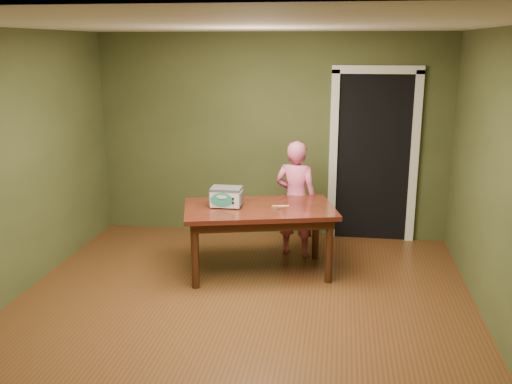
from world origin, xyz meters
TOP-DOWN VIEW (x-y plane):
  - floor at (0.00, 0.00)m, footprint 5.00×5.00m
  - room_shell at (0.00, 0.00)m, footprint 4.52×5.02m
  - doorway at (1.30, 2.78)m, footprint 1.10×0.66m
  - dining_table at (0.05, 1.13)m, footprint 1.77×1.27m
  - toy_oven at (-0.31, 1.10)m, footprint 0.35×0.24m
  - baking_pan at (0.23, 1.08)m, footprint 0.10×0.10m
  - spatula at (0.27, 1.19)m, footprint 0.18×0.07m
  - child at (0.39, 1.74)m, footprint 0.56×0.42m

SIDE VIEW (x-z plane):
  - floor at x=0.00m, z-range 0.00..0.00m
  - dining_table at x=0.05m, z-range 0.28..1.03m
  - child at x=0.39m, z-range 0.00..1.38m
  - spatula at x=0.27m, z-range 0.75..0.76m
  - baking_pan at x=0.23m, z-range 0.75..0.77m
  - toy_oven at x=-0.31m, z-range 0.76..0.97m
  - doorway at x=1.30m, z-range -0.07..2.18m
  - room_shell at x=0.00m, z-range 0.40..3.01m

